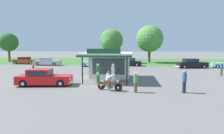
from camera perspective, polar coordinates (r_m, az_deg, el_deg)
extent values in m
plane|color=slate|center=(16.82, -3.63, -5.71)|extent=(300.00, 300.00, 0.00)
cube|color=#3D6B2D|center=(46.42, 3.06, 1.84)|extent=(120.00, 24.00, 0.01)
cube|color=silver|center=(21.04, -0.56, 0.48)|extent=(4.40, 3.07, 2.76)
cube|color=#384C56|center=(19.54, -1.13, 0.21)|extent=(3.52, 0.05, 1.76)
cube|color=silver|center=(19.50, -1.12, 4.32)|extent=(5.10, 6.50, 0.16)
cube|color=#195128|center=(19.50, -1.12, 3.80)|extent=(5.10, 6.50, 0.18)
cube|color=#195128|center=(16.31, -2.68, 5.03)|extent=(3.08, 0.08, 0.44)
cylinder|color=black|center=(16.59, 4.73, -1.06)|extent=(0.12, 0.12, 2.76)
cylinder|color=black|center=(17.25, -9.34, -0.84)|extent=(0.12, 0.12, 2.76)
cube|color=slate|center=(17.80, -4.45, -4.90)|extent=(0.44, 0.44, 0.10)
cylinder|color=#1E6B33|center=(17.66, -4.47, -2.28)|extent=(0.34, 0.34, 1.54)
cube|color=white|center=(17.47, -4.59, -2.11)|extent=(0.22, 0.02, 0.28)
sphere|color=#EACC4C|center=(17.55, -4.50, 0.67)|extent=(0.26, 0.26, 0.26)
cube|color=slate|center=(17.57, 0.34, -5.02)|extent=(0.44, 0.44, 0.10)
cylinder|color=silver|center=(17.43, 0.35, -2.36)|extent=(0.34, 0.34, 1.55)
cube|color=white|center=(17.24, 0.28, -2.19)|extent=(0.22, 0.02, 0.28)
sphere|color=white|center=(17.32, 0.35, 0.63)|extent=(0.26, 0.26, 0.26)
cylinder|color=black|center=(14.30, 2.02, -6.50)|extent=(0.64, 0.30, 0.64)
cylinder|color=silver|center=(14.30, 2.02, -6.50)|extent=(0.19, 0.17, 0.16)
cylinder|color=black|center=(14.97, -3.44, -5.93)|extent=(0.64, 0.30, 0.64)
cylinder|color=silver|center=(14.97, -3.44, -5.93)|extent=(0.19, 0.17, 0.16)
ellipsoid|color=orange|center=(14.49, -0.42, -4.48)|extent=(0.61, 0.41, 0.24)
cube|color=#59595E|center=(14.58, -0.60, -5.85)|extent=(0.49, 0.37, 0.36)
cube|color=black|center=(14.65, -1.66, -4.60)|extent=(0.54, 0.40, 0.10)
cylinder|color=silver|center=(14.29, 1.65, -5.37)|extent=(0.37, 0.19, 0.71)
cylinder|color=silver|center=(14.26, 1.21, -3.83)|extent=(0.26, 0.67, 0.04)
sphere|color=silver|center=(14.25, 1.58, -4.49)|extent=(0.16, 0.16, 0.16)
cube|color=orange|center=(14.93, -3.27, -5.50)|extent=(0.47, 0.31, 0.12)
cylinder|color=silver|center=(14.91, -1.75, -6.14)|extent=(0.69, 0.30, 0.18)
cube|color=brown|center=(14.61, -1.41, -4.39)|extent=(0.49, 0.45, 0.14)
cylinder|color=brown|center=(14.74, -0.43, -5.88)|extent=(0.19, 0.26, 0.56)
cylinder|color=brown|center=(14.46, -0.99, -6.11)|extent=(0.19, 0.26, 0.56)
cylinder|color=white|center=(14.54, -1.28, -3.18)|extent=(0.49, 0.44, 0.60)
sphere|color=brown|center=(14.46, -1.07, -1.73)|extent=(0.22, 0.22, 0.22)
cylinder|color=white|center=(14.60, -0.08, -2.81)|extent=(0.54, 0.26, 0.31)
cylinder|color=white|center=(14.24, -0.78, -3.04)|extent=(0.54, 0.26, 0.31)
cube|color=red|center=(17.71, -20.40, -3.66)|extent=(4.97, 2.48, 0.75)
cube|color=red|center=(17.76, -21.81, -1.53)|extent=(2.20, 1.86, 0.57)
cube|color=#283847|center=(17.44, -18.81, -1.55)|extent=(0.24, 1.40, 0.46)
cube|color=#283847|center=(18.49, -20.98, -1.21)|extent=(1.68, 0.27, 0.43)
cube|color=#283847|center=(17.03, -22.72, -1.87)|extent=(1.68, 0.27, 0.43)
cube|color=silver|center=(17.13, -12.70, -4.61)|extent=(0.37, 1.72, 0.18)
cube|color=silver|center=(18.67, -27.40, -4.27)|extent=(0.37, 1.72, 0.18)
sphere|color=white|center=(17.63, -12.32, -3.33)|extent=(0.18, 0.18, 0.18)
sphere|color=white|center=(16.52, -13.07, -3.98)|extent=(0.18, 0.18, 0.18)
cylinder|color=black|center=(18.10, -14.65, -3.99)|extent=(0.68, 0.29, 0.66)
cylinder|color=silver|center=(18.10, -14.65, -3.99)|extent=(0.33, 0.26, 0.30)
cylinder|color=black|center=(16.49, -15.97, -5.01)|extent=(0.68, 0.29, 0.66)
cylinder|color=silver|center=(16.49, -15.97, -5.01)|extent=(0.33, 0.26, 0.30)
cylinder|color=black|center=(19.09, -24.16, -3.81)|extent=(0.68, 0.29, 0.66)
cylinder|color=silver|center=(19.09, -24.16, -3.81)|extent=(0.33, 0.26, 0.30)
cylinder|color=black|center=(17.57, -26.27, -4.73)|extent=(0.68, 0.29, 0.66)
cylinder|color=silver|center=(17.57, -26.27, -4.73)|extent=(0.33, 0.26, 0.30)
cube|color=#993819|center=(42.50, -25.50, 1.66)|extent=(5.41, 2.33, 0.82)
cube|color=#993819|center=(42.71, -25.98, 2.55)|extent=(2.14, 1.84, 0.51)
cube|color=#283847|center=(42.12, -24.92, 2.56)|extent=(0.16, 1.49, 0.41)
cube|color=#283847|center=(43.37, -25.32, 2.62)|extent=(1.70, 0.17, 0.39)
cube|color=#283847|center=(42.06, -26.66, 2.47)|extent=(1.70, 0.17, 0.39)
cube|color=silver|center=(40.98, -22.50, 1.24)|extent=(0.27, 1.82, 0.18)
cube|color=silver|center=(44.17, -28.25, 1.30)|extent=(0.27, 1.82, 0.18)
sphere|color=white|center=(41.45, -22.03, 1.77)|extent=(0.18, 0.18, 0.18)
sphere|color=white|center=(40.44, -22.99, 1.63)|extent=(0.18, 0.18, 0.18)
cylinder|color=black|center=(42.20, -22.81, 1.40)|extent=(0.67, 0.25, 0.66)
cylinder|color=silver|center=(42.20, -22.81, 1.40)|extent=(0.31, 0.24, 0.30)
cylinder|color=black|center=(40.74, -24.22, 1.18)|extent=(0.67, 0.25, 0.66)
cylinder|color=silver|center=(40.74, -24.22, 1.18)|extent=(0.31, 0.24, 0.30)
cylinder|color=black|center=(44.31, -26.64, 1.43)|extent=(0.67, 0.25, 0.66)
cylinder|color=silver|center=(44.31, -26.64, 1.43)|extent=(0.31, 0.24, 0.30)
cylinder|color=black|center=(42.92, -28.11, 1.22)|extent=(0.67, 0.25, 0.66)
cylinder|color=silver|center=(42.92, -28.11, 1.22)|extent=(0.31, 0.24, 0.30)
cube|color=black|center=(33.60, 23.88, 0.73)|extent=(5.04, 2.58, 0.84)
cube|color=black|center=(33.45, 23.56, 1.94)|extent=(2.33, 1.97, 0.57)
cube|color=#283847|center=(33.90, 25.15, 1.92)|extent=(0.25, 1.49, 0.46)
cube|color=#283847|center=(34.20, 22.97, 2.04)|extent=(1.78, 0.28, 0.44)
cube|color=#283847|center=(32.70, 24.17, 1.83)|extent=(1.78, 0.28, 0.44)
cube|color=silver|center=(34.74, 27.51, 0.22)|extent=(0.38, 1.82, 0.18)
cube|color=silver|center=(32.66, 19.99, 0.21)|extent=(0.38, 1.82, 0.18)
sphere|color=white|center=(35.25, 27.07, 0.88)|extent=(0.18, 0.18, 0.18)
sphere|color=white|center=(34.18, 28.04, 0.69)|extent=(0.18, 0.18, 0.18)
cylinder|color=black|center=(35.15, 25.66, 0.42)|extent=(0.68, 0.29, 0.66)
cylinder|color=silver|center=(35.15, 25.66, 0.42)|extent=(0.33, 0.26, 0.30)
cylinder|color=black|center=(33.57, 27.05, 0.11)|extent=(0.68, 0.29, 0.66)
cylinder|color=silver|center=(33.57, 27.05, 0.11)|extent=(0.33, 0.26, 0.30)
cylinder|color=black|center=(33.79, 20.70, 0.42)|extent=(0.68, 0.29, 0.66)
cylinder|color=silver|center=(33.79, 20.70, 0.42)|extent=(0.33, 0.26, 0.30)
cylinder|color=black|center=(32.14, 21.90, 0.10)|extent=(0.68, 0.29, 0.66)
cylinder|color=silver|center=(32.14, 21.90, 0.10)|extent=(0.33, 0.26, 0.30)
cube|color=#7AC6D1|center=(32.82, -5.49, 1.07)|extent=(5.12, 3.01, 0.80)
cube|color=#7AC6D1|center=(32.64, -5.02, 2.25)|extent=(2.31, 2.12, 0.56)
cube|color=#283847|center=(33.06, -6.53, 2.28)|extent=(0.39, 1.49, 0.45)
cube|color=#283847|center=(31.88, -5.67, 2.15)|extent=(1.63, 0.42, 0.43)
cube|color=#283847|center=(33.40, -4.40, 2.34)|extent=(1.63, 0.42, 0.43)
cube|color=silver|center=(33.97, -9.18, 0.72)|extent=(0.55, 1.83, 0.18)
cube|color=silver|center=(31.87, -1.55, 0.44)|extent=(0.55, 1.83, 0.18)
sphere|color=white|center=(33.41, -9.73, 1.17)|extent=(0.18, 0.18, 0.18)
sphere|color=white|center=(34.49, -8.70, 1.34)|extent=(0.18, 0.18, 0.18)
cylinder|color=black|center=(32.78, -8.75, 0.58)|extent=(0.69, 0.35, 0.66)
cylinder|color=silver|center=(32.78, -8.75, 0.58)|extent=(0.34, 0.28, 0.30)
cylinder|color=black|center=(34.38, -7.28, 0.86)|extent=(0.69, 0.35, 0.66)
cylinder|color=silver|center=(34.38, -7.28, 0.86)|extent=(0.34, 0.28, 0.30)
cylinder|color=black|center=(31.34, -3.53, 0.39)|extent=(0.69, 0.35, 0.66)
cylinder|color=silver|center=(31.34, -3.53, 0.39)|extent=(0.34, 0.28, 0.30)
cylinder|color=black|center=(33.01, -2.25, 0.69)|extent=(0.69, 0.35, 0.66)
cylinder|color=silver|center=(33.01, -2.25, 0.69)|extent=(0.34, 0.28, 0.30)
cube|color=black|center=(34.53, 5.06, 1.28)|extent=(5.22, 2.26, 0.75)
cube|color=black|center=(34.45, 5.48, 2.37)|extent=(2.35, 1.80, 0.57)
cube|color=#283847|center=(34.58, 3.67, 2.40)|extent=(0.16, 1.44, 0.46)
cube|color=#283847|center=(33.66, 5.34, 2.28)|extent=(1.89, 0.18, 0.44)
cube|color=#283847|center=(35.25, 5.61, 2.45)|extent=(1.89, 0.18, 0.44)
cube|color=silver|center=(34.93, 0.86, 0.94)|extent=(0.26, 1.76, 0.18)
cube|color=silver|center=(34.36, 9.33, 0.78)|extent=(0.26, 1.76, 0.18)
sphere|color=white|center=(34.32, 0.66, 1.34)|extent=(0.18, 0.18, 0.18)
sphere|color=white|center=(35.48, 1.02, 1.49)|extent=(0.18, 0.18, 0.18)
cylinder|color=black|center=(33.93, 1.99, 0.84)|extent=(0.67, 0.25, 0.66)
cylinder|color=silver|center=(33.93, 1.99, 0.84)|extent=(0.31, 0.24, 0.30)
cylinder|color=black|center=(35.63, 2.45, 1.09)|extent=(0.67, 0.25, 0.66)
cylinder|color=silver|center=(35.63, 2.45, 1.09)|extent=(0.31, 0.24, 0.30)
cylinder|color=black|center=(33.54, 7.83, 0.72)|extent=(0.67, 0.25, 0.66)
cylinder|color=silver|center=(33.54, 7.83, 0.72)|extent=(0.31, 0.24, 0.30)
cylinder|color=black|center=(35.26, 8.01, 0.98)|extent=(0.67, 0.25, 0.66)
cylinder|color=silver|center=(35.26, 8.01, 0.98)|extent=(0.31, 0.24, 0.30)
cube|color=#B7B7BC|center=(37.76, -19.64, 1.39)|extent=(5.05, 1.81, 0.79)
cube|color=#B7B7BC|center=(37.90, -20.24, 2.43)|extent=(1.98, 1.58, 0.59)
cube|color=#283847|center=(37.47, -18.92, 2.44)|extent=(0.04, 1.40, 0.47)
cube|color=#283847|center=(38.59, -19.72, 2.51)|extent=(1.68, 0.04, 0.45)
cube|color=#283847|center=(37.21, -20.78, 2.35)|extent=(1.68, 0.04, 0.45)
cube|color=silver|center=(36.71, -16.05, 0.95)|extent=(0.13, 1.70, 0.18)
cube|color=silver|center=(38.99, -22.98, 0.99)|extent=(0.13, 1.70, 0.18)
sphere|color=white|center=(37.20, -15.71, 1.52)|extent=(0.18, 0.18, 0.18)
sphere|color=white|center=(36.15, -16.41, 1.37)|extent=(0.18, 0.18, 0.18)
cylinder|color=black|center=(37.80, -16.73, 1.12)|extent=(0.66, 0.20, 0.66)
cylinder|color=silver|center=(37.80, -16.73, 1.12)|extent=(0.30, 0.22, 0.30)
cylinder|color=black|center=(36.28, -17.79, 0.89)|extent=(0.66, 0.20, 0.66)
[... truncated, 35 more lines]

